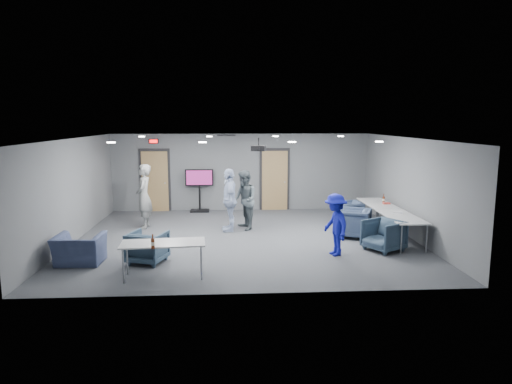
{
  "coord_description": "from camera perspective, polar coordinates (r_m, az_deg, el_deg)",
  "views": [
    {
      "loc": [
        -0.42,
        -12.02,
        3.17
      ],
      "look_at": [
        0.32,
        0.43,
        1.2
      ],
      "focal_mm": 32.0,
      "sensor_mm": 36.0,
      "label": 1
    }
  ],
  "objects": [
    {
      "name": "table_front_left",
      "position": [
        9.45,
        -11.54,
        -6.48
      ],
      "size": [
        1.72,
        0.82,
        0.73
      ],
      "rotation": [
        0.0,
        0.0,
        0.07
      ],
      "color": "silver",
      "rests_on": "floor"
    },
    {
      "name": "wall_left",
      "position": [
        12.82,
        -21.93,
        0.16
      ],
      "size": [
        0.02,
        8.0,
        2.7
      ],
      "primitive_type": "cube",
      "color": "slate",
      "rests_on": "floor"
    },
    {
      "name": "exit_sign",
      "position": [
        16.18,
        -12.67,
        6.21
      ],
      "size": [
        0.32,
        0.08,
        0.16
      ],
      "color": "black",
      "rests_on": "wall_back"
    },
    {
      "name": "door_right",
      "position": [
        16.2,
        2.35,
        1.51
      ],
      "size": [
        1.06,
        0.17,
        2.24
      ],
      "color": "black",
      "rests_on": "wall_back"
    },
    {
      "name": "wall_front",
      "position": [
        8.24,
        -0.4,
        -3.8
      ],
      "size": [
        9.0,
        0.02,
        2.7
      ],
      "primitive_type": "cube",
      "color": "slate",
      "rests_on": "floor"
    },
    {
      "name": "wall_right",
      "position": [
        13.12,
        18.65,
        0.53
      ],
      "size": [
        0.02,
        8.0,
        2.7
      ],
      "primitive_type": "cube",
      "color": "slate",
      "rests_on": "floor"
    },
    {
      "name": "floor",
      "position": [
        12.44,
        -1.38,
        -5.79
      ],
      "size": [
        9.0,
        9.0,
        0.0
      ],
      "primitive_type": "plane",
      "color": "#383C40",
      "rests_on": "ground"
    },
    {
      "name": "person_b",
      "position": [
        13.26,
        -1.47,
        -1.02
      ],
      "size": [
        0.87,
        1.0,
        1.74
      ],
      "primitive_type": "imported",
      "rotation": [
        0.0,
        0.0,
        -1.29
      ],
      "color": "slate",
      "rests_on": "floor"
    },
    {
      "name": "table_right_b",
      "position": [
        12.32,
        17.71,
        -3.08
      ],
      "size": [
        0.78,
        1.88,
        0.73
      ],
      "rotation": [
        0.0,
        0.0,
        1.57
      ],
      "color": "silver",
      "rests_on": "floor"
    },
    {
      "name": "hvac_diffuser",
      "position": [
        14.83,
        -3.76,
        7.08
      ],
      "size": [
        0.6,
        0.6,
        0.03
      ],
      "primitive_type": "cube",
      "color": "black",
      "rests_on": "ceiling"
    },
    {
      "name": "projector",
      "position": [
        12.69,
        0.33,
        5.51
      ],
      "size": [
        0.45,
        0.41,
        0.37
      ],
      "rotation": [
        0.0,
        0.0,
        -0.25
      ],
      "color": "black",
      "rests_on": "ceiling"
    },
    {
      "name": "person_c",
      "position": [
        13.09,
        -3.34,
        -1.0
      ],
      "size": [
        0.52,
        1.09,
        1.81
      ],
      "primitive_type": "imported",
      "rotation": [
        0.0,
        0.0,
        -1.5
      ],
      "color": "#AEBFE0",
      "rests_on": "floor"
    },
    {
      "name": "chair_right_b",
      "position": [
        12.75,
        12.08,
        -3.8
      ],
      "size": [
        1.14,
        1.13,
        0.79
      ],
      "primitive_type": "imported",
      "rotation": [
        0.0,
        0.0,
        -2.0
      ],
      "color": "#36445E",
      "rests_on": "floor"
    },
    {
      "name": "downlights",
      "position": [
        12.04,
        -1.43,
        6.66
      ],
      "size": [
        6.18,
        3.78,
        0.02
      ],
      "color": "white",
      "rests_on": "ceiling"
    },
    {
      "name": "tv_stand",
      "position": [
        15.97,
        -7.08,
        0.53
      ],
      "size": [
        0.97,
        0.46,
        1.49
      ],
      "color": "black",
      "rests_on": "floor"
    },
    {
      "name": "chair_front_b",
      "position": [
        10.94,
        -21.21,
        -6.7
      ],
      "size": [
        1.05,
        0.92,
        0.66
      ],
      "primitive_type": "imported",
      "rotation": [
        0.0,
        0.0,
        3.1
      ],
      "color": "#3D486A",
      "rests_on": "floor"
    },
    {
      "name": "bottle_right",
      "position": [
        14.08,
        15.66,
        -0.92
      ],
      "size": [
        0.07,
        0.07,
        0.28
      ],
      "color": "#54220E",
      "rests_on": "table_right_a"
    },
    {
      "name": "person_a",
      "position": [
        13.82,
        -13.83,
        -0.54
      ],
      "size": [
        0.46,
        0.7,
        1.9
      ],
      "primitive_type": "imported",
      "rotation": [
        0.0,
        0.0,
        -1.56
      ],
      "color": "gray",
      "rests_on": "floor"
    },
    {
      "name": "chair_right_a",
      "position": [
        14.5,
        11.53,
        -2.46
      ],
      "size": [
        0.84,
        0.82,
        0.68
      ],
      "primitive_type": "imported",
      "rotation": [
        0.0,
        0.0,
        -1.44
      ],
      "color": "#3D4C69",
      "rests_on": "floor"
    },
    {
      "name": "snack_box",
      "position": [
        13.94,
        16.0,
        -1.37
      ],
      "size": [
        0.2,
        0.14,
        0.04
      ],
      "primitive_type": "cube",
      "rotation": [
        0.0,
        0.0,
        0.01
      ],
      "color": "#CB3F32",
      "rests_on": "table_right_a"
    },
    {
      "name": "wrapper",
      "position": [
        12.63,
        17.32,
        -2.46
      ],
      "size": [
        0.27,
        0.24,
        0.05
      ],
      "primitive_type": "cube",
      "rotation": [
        0.0,
        0.0,
        -0.4
      ],
      "color": "silver",
      "rests_on": "table_right_b"
    },
    {
      "name": "bottle_front",
      "position": [
        9.01,
        -12.77,
        -6.27
      ],
      "size": [
        0.07,
        0.07,
        0.29
      ],
      "color": "#54220E",
      "rests_on": "table_front_left"
    },
    {
      "name": "wall_back",
      "position": [
        16.13,
        -1.91,
        2.49
      ],
      "size": [
        9.0,
        0.02,
        2.7
      ],
      "primitive_type": "cube",
      "color": "slate",
      "rests_on": "floor"
    },
    {
      "name": "door_left",
      "position": [
        16.32,
        -12.5,
        1.36
      ],
      "size": [
        1.06,
        0.17,
        2.24
      ],
      "color": "black",
      "rests_on": "wall_back"
    },
    {
      "name": "table_right_a",
      "position": [
        14.08,
        14.94,
        -1.5
      ],
      "size": [
        0.76,
        1.84,
        0.73
      ],
      "rotation": [
        0.0,
        0.0,
        1.57
      ],
      "color": "silver",
      "rests_on": "floor"
    },
    {
      "name": "person_d",
      "position": [
        10.92,
        9.89,
        -4.04
      ],
      "size": [
        0.75,
        1.05,
        1.47
      ],
      "primitive_type": "imported",
      "rotation": [
        0.0,
        0.0,
        -1.35
      ],
      "color": "#161C94",
      "rests_on": "floor"
    },
    {
      "name": "chair_front_a",
      "position": [
        10.57,
        -13.4,
        -6.71
      ],
      "size": [
        0.97,
        0.98,
        0.72
      ],
      "primitive_type": "imported",
      "rotation": [
        0.0,
        0.0,
        2.83
      ],
      "color": "#374C60",
      "rests_on": "floor"
    },
    {
      "name": "ceiling",
      "position": [
        12.04,
        -1.43,
        6.73
      ],
      "size": [
        9.0,
        9.0,
        0.0
      ],
      "primitive_type": "plane",
      "rotation": [
        3.14,
        0.0,
        0.0
      ],
      "color": "white",
      "rests_on": "wall_back"
    },
    {
      "name": "chair_right_c",
      "position": [
        11.64,
        15.66,
        -5.23
      ],
      "size": [
        1.13,
        1.13,
        0.76
      ],
      "primitive_type": "imported",
      "rotation": [
        0.0,
        0.0,
        -1.04
      ],
      "color": "#334759",
      "rests_on": "floor"
    }
  ]
}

